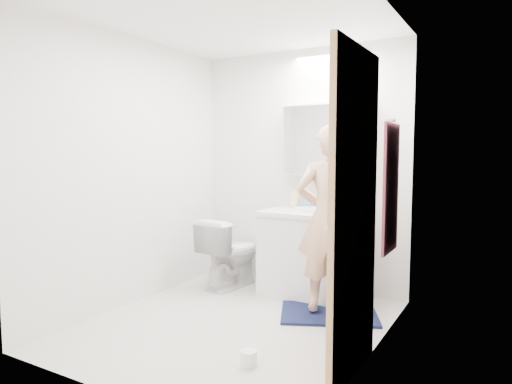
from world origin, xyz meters
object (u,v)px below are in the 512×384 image
Objects in this scene: medicine_cabinet at (326,140)px; person at (330,218)px; toilet_paper_roll at (249,358)px; toilet at (231,252)px; soap_bottle_b at (307,201)px; soap_bottle_a at (294,197)px; vanity_cabinet at (311,256)px; toothbrush_cup at (337,206)px.

person is at bearing -65.14° from medicine_cabinet.
toilet is at bearing 126.86° from toilet_paper_roll.
toilet_paper_roll is at bearing -84.60° from medicine_cabinet.
toilet is 1.30m from person.
medicine_cabinet reaches higher than soap_bottle_b.
toilet is 0.86m from soap_bottle_a.
vanity_cabinet is at bearing 98.17° from toilet_paper_roll.
person is (0.28, -0.61, -0.67)m from medicine_cabinet.
soap_bottle_b reaches higher than toothbrush_cup.
soap_bottle_a is at bearing 105.63° from toilet_paper_roll.
medicine_cabinet reaches higher than person.
person reaches higher than vanity_cabinet.
person is (1.18, -0.28, 0.47)m from toilet.
toilet_paper_roll is (0.47, -1.68, -0.88)m from soap_bottle_a.
soap_bottle_b is (-0.18, -0.03, -0.60)m from medicine_cabinet.
person reaches higher than toothbrush_cup.
medicine_cabinet is 8.55× the size of toothbrush_cup.
medicine_cabinet is 0.65m from soap_bottle_a.
toilet_paper_roll is (-0.12, -1.13, -0.78)m from person.
toothbrush_cup is at bearing 90.80° from toilet_paper_roll.
person is 0.81m from soap_bottle_a.
soap_bottle_a is (0.59, 0.27, 0.57)m from toilet.
medicine_cabinet reaches higher than soap_bottle_a.
toilet_paper_roll is at bearing -81.83° from vanity_cabinet.
person reaches higher than soap_bottle_a.
vanity_cabinet is 0.68m from person.
vanity_cabinet is 0.61m from soap_bottle_a.
soap_bottle_a is at bearing -67.24° from person.
person is 0.75m from soap_bottle_b.
person is at bearing -43.08° from soap_bottle_a.
medicine_cabinet reaches higher than toothbrush_cup.
person is 10.18× the size of soap_bottle_b.
medicine_cabinet is at bearing 75.30° from vanity_cabinet.
person is at bearing -51.29° from soap_bottle_b.
person reaches higher than soap_bottle_b.
vanity_cabinet is 5.86× the size of soap_bottle_b.
vanity_cabinet is 1.26× the size of toilet.
soap_bottle_a is (-0.25, 0.15, 0.54)m from vanity_cabinet.
person reaches higher than toilet.
soap_bottle_b is (0.71, 0.30, 0.54)m from toilet.
soap_bottle_a is 1.95m from toilet_paper_roll.
toilet_paper_roll is (0.35, -1.71, -0.85)m from soap_bottle_b.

